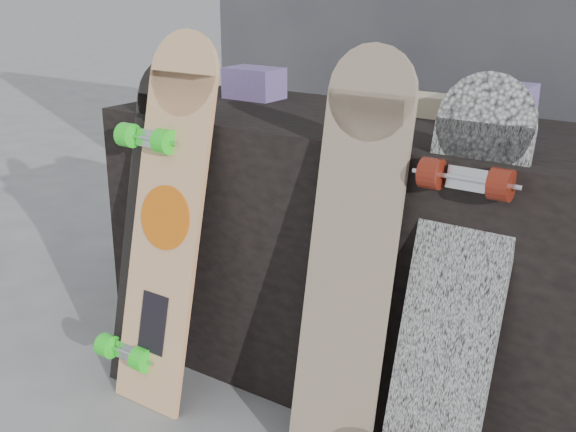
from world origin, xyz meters
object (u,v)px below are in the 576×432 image
Objects in this scene: longboard_celtic at (352,253)px; longboard_cascadia at (453,293)px; longboard_geisha at (168,212)px; vendor_table at (376,255)px; skateboard_dark at (150,224)px.

longboard_celtic is 0.26m from longboard_cascadia.
longboard_geisha is 0.83m from longboard_cascadia.
skateboard_dark reaches higher than vendor_table.
longboard_geisha is 0.11m from skateboard_dark.
longboard_celtic is 1.08× the size of skateboard_dark.
vendor_table is 0.62m from longboard_geisha.
longboard_geisha is 1.09× the size of skateboard_dark.
longboard_celtic reaches higher than longboard_cascadia.
vendor_table is at bearing 40.74° from longboard_geisha.
longboard_celtic is (0.58, 0.02, 0.00)m from longboard_geisha.
longboard_geisha reaches higher than longboard_cascadia.
skateboard_dark is at bearing 169.29° from longboard_geisha.
longboard_celtic reaches higher than vendor_table.
vendor_table is 1.61× the size of longboard_cascadia.
skateboard_dark is (-0.93, -0.03, -0.01)m from longboard_cascadia.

